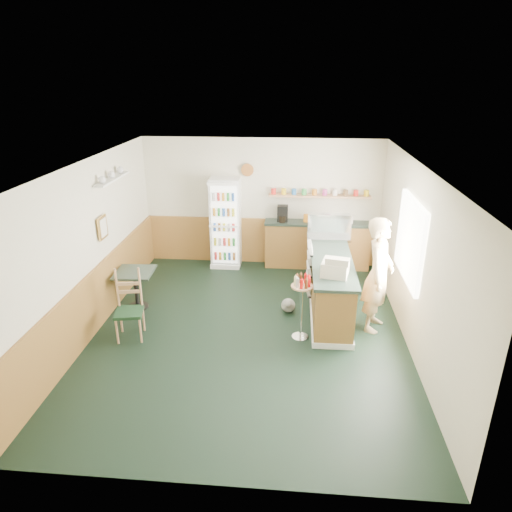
# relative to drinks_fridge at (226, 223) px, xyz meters

# --- Properties ---
(ground) EXTENTS (6.00, 6.00, 0.00)m
(ground) POSITION_rel_drinks_fridge_xyz_m (0.75, -2.74, -0.95)
(ground) COLOR black
(ground) RESTS_ON ground
(room_envelope) EXTENTS (5.04, 6.02, 2.72)m
(room_envelope) POSITION_rel_drinks_fridge_xyz_m (0.53, -2.01, 0.57)
(room_envelope) COLOR beige
(room_envelope) RESTS_ON ground
(service_counter) EXTENTS (0.68, 3.01, 1.01)m
(service_counter) POSITION_rel_drinks_fridge_xyz_m (2.10, -1.67, -0.49)
(service_counter) COLOR #A06D33
(service_counter) RESTS_ON ground
(back_counter) EXTENTS (2.24, 0.42, 1.69)m
(back_counter) POSITION_rel_drinks_fridge_xyz_m (1.94, 0.06, -0.40)
(back_counter) COLOR #A06D33
(back_counter) RESTS_ON ground
(drinks_fridge) EXTENTS (0.63, 0.53, 1.91)m
(drinks_fridge) POSITION_rel_drinks_fridge_xyz_m (0.00, 0.00, 0.00)
(drinks_fridge) COLOR white
(drinks_fridge) RESTS_ON ground
(display_case) EXTENTS (0.80, 0.42, 0.45)m
(display_case) POSITION_rel_drinks_fridge_xyz_m (2.10, -0.96, 0.28)
(display_case) COLOR silver
(display_case) RESTS_ON service_counter
(cash_register) EXTENTS (0.48, 0.49, 0.23)m
(cash_register) POSITION_rel_drinks_fridge_xyz_m (2.10, -2.61, 0.17)
(cash_register) COLOR beige
(cash_register) RESTS_ON service_counter
(shopkeeper) EXTENTS (0.64, 0.75, 1.89)m
(shopkeeper) POSITION_rel_drinks_fridge_xyz_m (2.80, -2.42, -0.01)
(shopkeeper) COLOR tan
(shopkeeper) RESTS_ON ground
(condiment_stand) EXTENTS (0.34, 0.34, 1.06)m
(condiment_stand) POSITION_rel_drinks_fridge_xyz_m (1.60, -2.85, -0.23)
(condiment_stand) COLOR silver
(condiment_stand) RESTS_ON ground
(newspaper_rack) EXTENTS (0.10, 0.48, 0.95)m
(newspaper_rack) POSITION_rel_drinks_fridge_xyz_m (1.75, -1.70, -0.25)
(newspaper_rack) COLOR black
(newspaper_rack) RESTS_ON ground
(cafe_table) EXTENTS (0.67, 0.67, 0.71)m
(cafe_table) POSITION_rel_drinks_fridge_xyz_m (-1.30, -2.10, -0.45)
(cafe_table) COLOR black
(cafe_table) RESTS_ON ground
(cafe_chair) EXTENTS (0.48, 0.48, 1.12)m
(cafe_chair) POSITION_rel_drinks_fridge_xyz_m (-1.08, -2.98, -0.37)
(cafe_chair) COLOR black
(cafe_chair) RESTS_ON ground
(dog_doorstop) EXTENTS (0.25, 0.32, 0.30)m
(dog_doorstop) POSITION_rel_drinks_fridge_xyz_m (1.39, -2.04, -0.81)
(dog_doorstop) COLOR gray
(dog_doorstop) RESTS_ON ground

